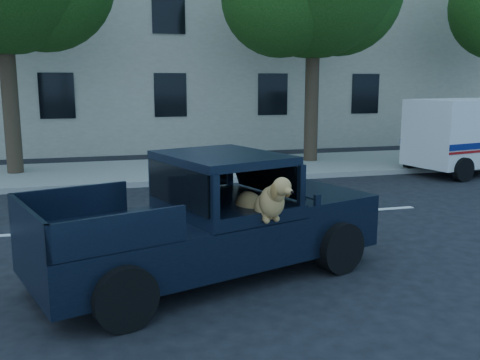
% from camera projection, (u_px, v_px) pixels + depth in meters
% --- Properties ---
extents(ground, '(120.00, 120.00, 0.00)m').
position_uv_depth(ground, '(241.00, 286.00, 7.14)').
color(ground, black).
rests_on(ground, ground).
extents(far_sidewalk, '(60.00, 4.00, 0.15)m').
position_uv_depth(far_sidewalk, '(159.00, 171.00, 15.85)').
color(far_sidewalk, gray).
rests_on(far_sidewalk, ground).
extents(lane_stripes, '(21.60, 0.14, 0.01)m').
position_uv_depth(lane_stripes, '(291.00, 216.00, 10.88)').
color(lane_stripes, silver).
rests_on(lane_stripes, ground).
extents(building_main, '(26.00, 6.00, 9.00)m').
position_uv_depth(building_main, '(206.00, 38.00, 22.75)').
color(building_main, beige).
rests_on(building_main, ground).
extents(pickup_truck, '(5.13, 3.27, 1.72)m').
position_uv_depth(pickup_truck, '(204.00, 237.00, 7.38)').
color(pickup_truck, black).
rests_on(pickup_truck, ground).
extents(mail_truck, '(4.29, 2.72, 2.19)m').
position_uv_depth(mail_truck, '(470.00, 141.00, 15.82)').
color(mail_truck, silver).
rests_on(mail_truck, ground).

